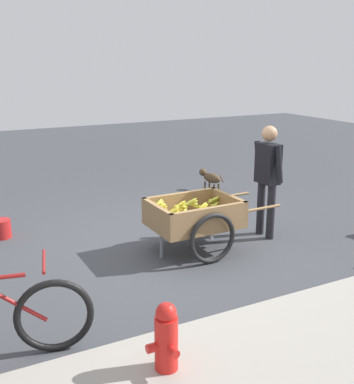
{
  "coord_description": "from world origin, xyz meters",
  "views": [
    {
      "loc": [
        2.63,
        5.42,
        2.4
      ],
      "look_at": [
        -0.08,
        0.16,
        0.75
      ],
      "focal_mm": 44.75,
      "sensor_mm": 36.0,
      "label": 1
    }
  ],
  "objects_px": {
    "dog": "(210,178)",
    "plastic_bucket": "(1,229)",
    "fire_hydrant": "(166,344)",
    "vendor_person": "(268,172)",
    "fruit_cart": "(194,218)"
  },
  "relations": [
    {
      "from": "vendor_person",
      "to": "plastic_bucket",
      "type": "relative_size",
      "value": 5.97
    },
    {
      "from": "vendor_person",
      "to": "fruit_cart",
      "type": "bearing_deg",
      "value": 0.86
    },
    {
      "from": "fruit_cart",
      "to": "plastic_bucket",
      "type": "distance_m",
      "value": 2.71
    },
    {
      "from": "fire_hydrant",
      "to": "vendor_person",
      "type": "bearing_deg",
      "value": -139.88
    },
    {
      "from": "fire_hydrant",
      "to": "dog",
      "type": "bearing_deg",
      "value": -124.63
    },
    {
      "from": "fruit_cart",
      "to": "dog",
      "type": "distance_m",
      "value": 2.91
    },
    {
      "from": "plastic_bucket",
      "to": "vendor_person",
      "type": "bearing_deg",
      "value": 153.75
    },
    {
      "from": "dog",
      "to": "plastic_bucket",
      "type": "height_order",
      "value": "dog"
    },
    {
      "from": "fruit_cart",
      "to": "fire_hydrant",
      "type": "height_order",
      "value": "fruit_cart"
    },
    {
      "from": "fruit_cart",
      "to": "vendor_person",
      "type": "height_order",
      "value": "vendor_person"
    },
    {
      "from": "plastic_bucket",
      "to": "dog",
      "type": "bearing_deg",
      "value": -169.26
    },
    {
      "from": "dog",
      "to": "plastic_bucket",
      "type": "relative_size",
      "value": 2.58
    },
    {
      "from": "fire_hydrant",
      "to": "plastic_bucket",
      "type": "height_order",
      "value": "fire_hydrant"
    },
    {
      "from": "dog",
      "to": "fire_hydrant",
      "type": "relative_size",
      "value": 1.0
    },
    {
      "from": "vendor_person",
      "to": "dog",
      "type": "distance_m",
      "value": 2.49
    }
  ]
}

